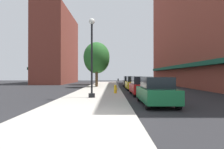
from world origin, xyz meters
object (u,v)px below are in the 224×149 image
Objects in this scene: tree_mid at (97,57)px; car_red at (141,86)px; fire_hydrant at (116,89)px; car_yellow at (134,83)px; car_green at (156,91)px; parking_meter_near at (118,83)px; tree_near at (97,59)px; car_black at (129,82)px; lamppost at (92,56)px.

car_red is at bearing -66.64° from tree_mid.
fire_hydrant is 0.18× the size of car_yellow.
car_green is at bearing -91.65° from car_yellow.
parking_meter_near is at bearing 83.07° from fire_hydrant.
fire_hydrant is 0.18× the size of car_green.
car_green is 1.00× the size of car_red.
tree_near reaches higher than car_black.
car_red is (1.95, -3.41, -0.14)m from parking_meter_near.
car_green and car_yellow have the same top height.
fire_hydrant is 6.79m from car_green.
car_green is (4.11, -2.99, -2.39)m from lamppost.
car_red is 1.00× the size of car_yellow.
tree_near is (-3.59, 16.46, 4.02)m from parking_meter_near.
car_red is (4.88, -11.29, -3.63)m from tree_mid.
parking_meter_near is at bearing -101.64° from car_black.
car_black is at bearing 78.73° from fire_hydrant.
tree_near is 8.63m from tree_mid.
parking_meter_near is 0.30× the size of car_green.
fire_hydrant is 2.39m from car_red.
tree_near reaches higher than parking_meter_near.
car_black is (5.54, -7.78, -4.16)m from tree_near.
tree_mid is at bearing 110.38° from parking_meter_near.
car_green is at bearing -77.82° from tree_near.
tree_near is at bearing 93.60° from lamppost.
car_red is (0.00, 5.80, 0.00)m from car_green.
car_red is at bearing -74.42° from tree_near.
car_green is 1.00× the size of car_yellow.
fire_hydrant is 11.74m from car_black.
lamppost reaches higher than car_yellow.
car_black is (0.00, 17.89, 0.00)m from car_green.
lamppost is at bearing -86.40° from tree_near.
car_yellow is (5.54, -13.81, -4.16)m from tree_near.
fire_hydrant is at bearing -114.37° from car_yellow.
tree_mid is at bearing 105.26° from car_green.
parking_meter_near is 9.42m from car_green.
lamppost is 7.47× the size of fire_hydrant.
fire_hydrant is 0.10× the size of tree_near.
tree_mid is (-2.58, 10.71, 3.92)m from fire_hydrant.
tree_near is at bearing 94.43° from tree_mid.
car_yellow and car_black have the same top height.
car_green is 5.80m from car_red.
tree_mid reaches higher than car_red.
car_yellow is (2.29, 5.48, 0.29)m from fire_hydrant.
lamppost is 0.90× the size of tree_mid.
car_red is 12.10m from car_black.
tree_mid is 12.83m from car_red.
car_red is at bearing 34.32° from lamppost.
lamppost is 15.65m from car_black.
car_yellow is (4.11, 8.87, -2.39)m from lamppost.
tree_mid is at bearing 93.10° from lamppost.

